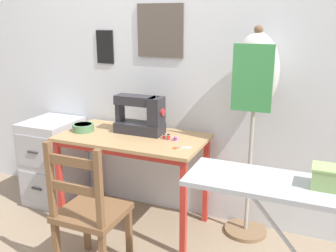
% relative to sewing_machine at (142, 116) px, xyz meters
% --- Properties ---
extents(ground_plane, '(14.00, 14.00, 0.00)m').
position_rel_sewing_machine_xyz_m(ground_plane, '(-0.04, -0.38, -0.88)').
color(ground_plane, gray).
extents(wall_back, '(10.00, 0.07, 2.55)m').
position_rel_sewing_machine_xyz_m(wall_back, '(-0.04, 0.27, 0.40)').
color(wall_back, silver).
rests_on(wall_back, ground_plane).
extents(sewing_table, '(1.11, 0.59, 0.74)m').
position_rel_sewing_machine_xyz_m(sewing_table, '(-0.04, -0.10, -0.23)').
color(sewing_table, tan).
rests_on(sewing_table, ground_plane).
extents(sewing_machine, '(0.39, 0.17, 0.32)m').
position_rel_sewing_machine_xyz_m(sewing_machine, '(0.00, 0.00, 0.00)').
color(sewing_machine, '#28282D').
rests_on(sewing_machine, sewing_table).
extents(fabric_bowl, '(0.17, 0.17, 0.06)m').
position_rel_sewing_machine_xyz_m(fabric_bowl, '(-0.45, -0.13, -0.11)').
color(fabric_bowl, '#56895B').
rests_on(fabric_bowl, sewing_table).
extents(scissors, '(0.13, 0.10, 0.01)m').
position_rel_sewing_machine_xyz_m(scissors, '(0.39, -0.21, -0.13)').
color(scissors, silver).
rests_on(scissors, sewing_table).
extents(thread_spool_near_machine, '(0.03, 0.03, 0.03)m').
position_rel_sewing_machine_xyz_m(thread_spool_near_machine, '(0.21, -0.06, -0.12)').
color(thread_spool_near_machine, red).
rests_on(thread_spool_near_machine, sewing_table).
extents(thread_spool_mid_table, '(0.03, 0.03, 0.04)m').
position_rel_sewing_machine_xyz_m(thread_spool_mid_table, '(0.25, -0.08, -0.12)').
color(thread_spool_mid_table, red).
rests_on(thread_spool_mid_table, sewing_table).
extents(thread_spool_far_edge, '(0.03, 0.03, 0.03)m').
position_rel_sewing_machine_xyz_m(thread_spool_far_edge, '(0.30, -0.07, -0.12)').
color(thread_spool_far_edge, purple).
rests_on(thread_spool_far_edge, sewing_table).
extents(wooden_chair, '(0.40, 0.38, 0.91)m').
position_rel_sewing_machine_xyz_m(wooden_chair, '(-0.01, -0.73, -0.45)').
color(wooden_chair, brown).
rests_on(wooden_chair, ground_plane).
extents(filing_cabinet, '(0.41, 0.48, 0.75)m').
position_rel_sewing_machine_xyz_m(filing_cabinet, '(-0.89, 0.00, -0.51)').
color(filing_cabinet, '#B7B7BC').
rests_on(filing_cabinet, ground_plane).
extents(dress_form, '(0.32, 0.32, 1.55)m').
position_rel_sewing_machine_xyz_m(dress_form, '(0.82, 0.12, 0.27)').
color(dress_form, '#846647').
rests_on(dress_form, ground_plane).
extents(ironing_board, '(1.24, 0.33, 0.89)m').
position_rel_sewing_machine_xyz_m(ironing_board, '(1.31, -0.84, -0.04)').
color(ironing_board, '#ADB2B7').
rests_on(ironing_board, ground_plane).
extents(storage_box, '(0.16, 0.12, 0.10)m').
position_rel_sewing_machine_xyz_m(storage_box, '(1.33, -0.82, 0.06)').
color(storage_box, '#8EB266').
rests_on(storage_box, ironing_board).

